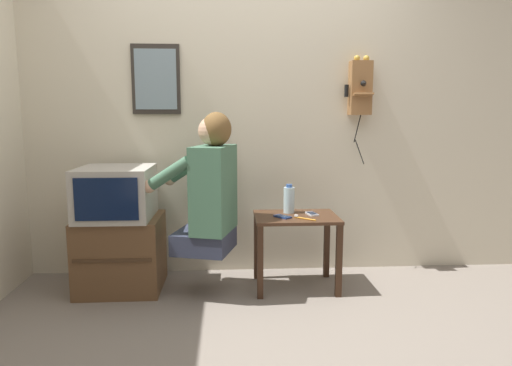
{
  "coord_description": "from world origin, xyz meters",
  "views": [
    {
      "loc": [
        -0.13,
        -2.46,
        1.22
      ],
      "look_at": [
        0.06,
        0.6,
        0.76
      ],
      "focal_mm": 32.0,
      "sensor_mm": 36.0,
      "label": 1
    }
  ],
  "objects_px": {
    "cell_phone_spare": "(312,214)",
    "person": "(210,189)",
    "water_bottle": "(289,200)",
    "wall_phone_antique": "(360,88)",
    "cell_phone_held": "(283,217)",
    "framed_picture": "(156,79)",
    "toothbrush": "(303,218)",
    "television": "(116,193)"
  },
  "relations": [
    {
      "from": "person",
      "to": "cell_phone_spare",
      "type": "xyz_separation_m",
      "value": [
        0.71,
        0.12,
        -0.21
      ]
    },
    {
      "from": "person",
      "to": "wall_phone_antique",
      "type": "height_order",
      "value": "wall_phone_antique"
    },
    {
      "from": "cell_phone_held",
      "to": "cell_phone_spare",
      "type": "xyz_separation_m",
      "value": [
        0.22,
        0.08,
        0.0
      ]
    },
    {
      "from": "cell_phone_held",
      "to": "cell_phone_spare",
      "type": "relative_size",
      "value": 1.0
    },
    {
      "from": "cell_phone_spare",
      "to": "water_bottle",
      "type": "distance_m",
      "value": 0.19
    },
    {
      "from": "framed_picture",
      "to": "toothbrush",
      "type": "xyz_separation_m",
      "value": [
        1.04,
        -0.49,
        -0.95
      ]
    },
    {
      "from": "person",
      "to": "toothbrush",
      "type": "bearing_deg",
      "value": -75.14
    },
    {
      "from": "cell_phone_held",
      "to": "cell_phone_spare",
      "type": "height_order",
      "value": "same"
    },
    {
      "from": "person",
      "to": "cell_phone_spare",
      "type": "relative_size",
      "value": 6.97
    },
    {
      "from": "cell_phone_held",
      "to": "toothbrush",
      "type": "relative_size",
      "value": 1.01
    },
    {
      "from": "person",
      "to": "water_bottle",
      "type": "height_order",
      "value": "person"
    },
    {
      "from": "wall_phone_antique",
      "to": "toothbrush",
      "type": "xyz_separation_m",
      "value": [
        -0.49,
        -0.45,
        -0.9
      ]
    },
    {
      "from": "wall_phone_antique",
      "to": "cell_phone_spare",
      "type": "bearing_deg",
      "value": -142.56
    },
    {
      "from": "person",
      "to": "cell_phone_held",
      "type": "bearing_deg",
      "value": -68.82
    },
    {
      "from": "television",
      "to": "cell_phone_held",
      "type": "distance_m",
      "value": 1.16
    },
    {
      "from": "cell_phone_held",
      "to": "water_bottle",
      "type": "height_order",
      "value": "water_bottle"
    },
    {
      "from": "cell_phone_held",
      "to": "toothbrush",
      "type": "distance_m",
      "value": 0.15
    },
    {
      "from": "framed_picture",
      "to": "cell_phone_spare",
      "type": "height_order",
      "value": "framed_picture"
    },
    {
      "from": "wall_phone_antique",
      "to": "cell_phone_spare",
      "type": "relative_size",
      "value": 6.08
    },
    {
      "from": "person",
      "to": "water_bottle",
      "type": "bearing_deg",
      "value": -54.66
    },
    {
      "from": "television",
      "to": "cell_phone_spare",
      "type": "xyz_separation_m",
      "value": [
        1.36,
        -0.01,
        -0.17
      ]
    },
    {
      "from": "wall_phone_antique",
      "to": "cell_phone_held",
      "type": "bearing_deg",
      "value": -148.17
    },
    {
      "from": "cell_phone_held",
      "to": "toothbrush",
      "type": "height_order",
      "value": "toothbrush"
    },
    {
      "from": "water_bottle",
      "to": "wall_phone_antique",
      "type": "bearing_deg",
      "value": 22.81
    },
    {
      "from": "wall_phone_antique",
      "to": "water_bottle",
      "type": "relative_size",
      "value": 3.91
    },
    {
      "from": "wall_phone_antique",
      "to": "framed_picture",
      "type": "distance_m",
      "value": 1.53
    },
    {
      "from": "framed_picture",
      "to": "person",
      "type": "bearing_deg",
      "value": -49.91
    },
    {
      "from": "person",
      "to": "toothbrush",
      "type": "height_order",
      "value": "person"
    },
    {
      "from": "framed_picture",
      "to": "toothbrush",
      "type": "bearing_deg",
      "value": -25.29
    },
    {
      "from": "framed_picture",
      "to": "water_bottle",
      "type": "height_order",
      "value": "framed_picture"
    },
    {
      "from": "person",
      "to": "toothbrush",
      "type": "distance_m",
      "value": 0.66
    },
    {
      "from": "cell_phone_held",
      "to": "cell_phone_spare",
      "type": "distance_m",
      "value": 0.23
    },
    {
      "from": "cell_phone_spare",
      "to": "water_bottle",
      "type": "height_order",
      "value": "water_bottle"
    },
    {
      "from": "cell_phone_spare",
      "to": "water_bottle",
      "type": "xyz_separation_m",
      "value": [
        -0.15,
        0.08,
        0.09
      ]
    },
    {
      "from": "television",
      "to": "water_bottle",
      "type": "bearing_deg",
      "value": 3.22
    },
    {
      "from": "wall_phone_antique",
      "to": "cell_phone_held",
      "type": "height_order",
      "value": "wall_phone_antique"
    },
    {
      "from": "wall_phone_antique",
      "to": "water_bottle",
      "type": "distance_m",
      "value": 1.01
    },
    {
      "from": "water_bottle",
      "to": "person",
      "type": "bearing_deg",
      "value": -160.33
    },
    {
      "from": "television",
      "to": "toothbrush",
      "type": "xyz_separation_m",
      "value": [
        1.28,
        -0.14,
        -0.16
      ]
    },
    {
      "from": "cell_phone_spare",
      "to": "person",
      "type": "bearing_deg",
      "value": 177.6
    },
    {
      "from": "person",
      "to": "water_bottle",
      "type": "distance_m",
      "value": 0.61
    },
    {
      "from": "framed_picture",
      "to": "cell_phone_spare",
      "type": "distance_m",
      "value": 1.51
    }
  ]
}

